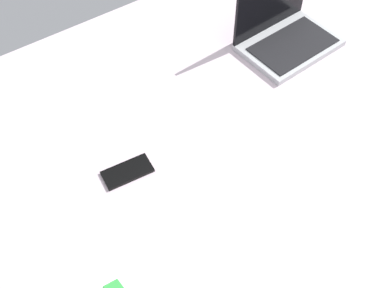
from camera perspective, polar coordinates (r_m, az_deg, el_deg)
bed_mattress at (r=150.74cm, az=5.18°, el=0.75°), size 180.00×140.00×18.00cm
laptop at (r=169.17cm, az=11.32°, el=13.23°), size 34.08×24.58×23.00cm
cell_phone at (r=132.23cm, az=-7.94°, el=-3.38°), size 14.71×8.43×0.80cm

